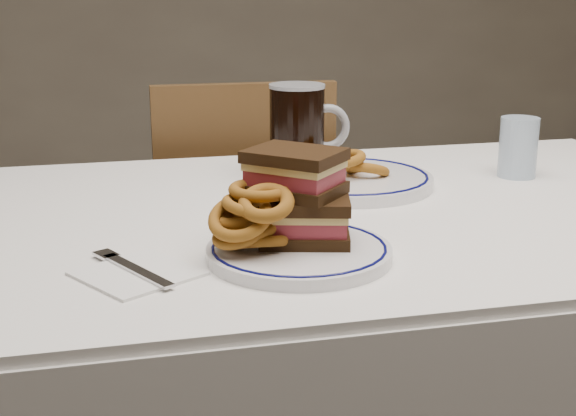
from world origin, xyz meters
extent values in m
cube|color=white|center=(0.00, 0.00, 0.73)|extent=(1.26, 0.86, 0.03)
cylinder|color=#3E2C14|center=(-0.54, 0.34, 0.35)|extent=(0.06, 0.06, 0.71)
cylinder|color=#3E2C14|center=(0.54, 0.34, 0.35)|extent=(0.06, 0.06, 0.71)
cube|color=white|center=(0.00, -0.43, 0.65)|extent=(1.26, 0.01, 0.17)
cube|color=white|center=(0.00, 0.43, 0.65)|extent=(1.26, 0.01, 0.17)
cube|color=#3E2C14|center=(-0.11, 0.72, 0.42)|extent=(0.42, 0.42, 0.04)
cylinder|color=#3E2C14|center=(0.07, 0.89, 0.20)|extent=(0.04, 0.04, 0.40)
cylinder|color=#3E2C14|center=(0.06, 0.54, 0.20)|extent=(0.04, 0.04, 0.40)
cylinder|color=#3E2C14|center=(-0.28, 0.90, 0.20)|extent=(0.04, 0.04, 0.40)
cylinder|color=#3E2C14|center=(-0.29, 0.55, 0.20)|extent=(0.04, 0.04, 0.40)
cube|color=#3E2C14|center=(-0.12, 0.54, 0.66)|extent=(0.41, 0.04, 0.45)
cylinder|color=white|center=(-0.19, -0.22, 0.76)|extent=(0.24, 0.24, 0.02)
torus|color=#0A0C4B|center=(-0.19, -0.22, 0.77)|extent=(0.23, 0.23, 0.00)
cube|color=black|center=(-0.17, -0.20, 0.77)|extent=(0.14, 0.12, 0.02)
cube|color=maroon|center=(-0.17, -0.20, 0.79)|extent=(0.13, 0.11, 0.02)
cube|color=tan|center=(-0.17, -0.20, 0.81)|extent=(0.13, 0.11, 0.01)
cube|color=black|center=(-0.17, -0.20, 0.82)|extent=(0.14, 0.12, 0.02)
cube|color=black|center=(-0.18, -0.18, 0.84)|extent=(0.15, 0.15, 0.02)
cube|color=maroon|center=(-0.18, -0.18, 0.85)|extent=(0.14, 0.14, 0.02)
cube|color=tan|center=(-0.18, -0.18, 0.87)|extent=(0.14, 0.14, 0.01)
cube|color=black|center=(-0.18, -0.18, 0.88)|extent=(0.15, 0.15, 0.02)
torus|color=brown|center=(-0.23, -0.22, 0.77)|extent=(0.08, 0.08, 0.04)
torus|color=brown|center=(-0.25, -0.21, 0.79)|extent=(0.07, 0.07, 0.04)
torus|color=brown|center=(-0.27, -0.23, 0.79)|extent=(0.07, 0.07, 0.04)
torus|color=brown|center=(-0.25, -0.21, 0.80)|extent=(0.08, 0.08, 0.04)
torus|color=brown|center=(-0.26, -0.20, 0.81)|extent=(0.08, 0.08, 0.04)
torus|color=brown|center=(-0.26, -0.23, 0.82)|extent=(0.09, 0.08, 0.07)
torus|color=brown|center=(-0.24, -0.22, 0.82)|extent=(0.09, 0.08, 0.03)
torus|color=brown|center=(-0.23, -0.24, 0.84)|extent=(0.08, 0.07, 0.05)
torus|color=brown|center=(-0.23, -0.21, 0.84)|extent=(0.08, 0.08, 0.02)
cylinder|color=white|center=(-0.22, -0.12, 0.78)|extent=(0.05, 0.05, 0.03)
cylinder|color=#901002|center=(-0.22, -0.12, 0.79)|extent=(0.04, 0.04, 0.01)
cylinder|color=black|center=(-0.08, 0.23, 0.83)|extent=(0.10, 0.10, 0.17)
cylinder|color=#9498A1|center=(-0.08, 0.23, 0.92)|extent=(0.10, 0.10, 0.01)
torus|color=#9498A1|center=(-0.02, 0.23, 0.84)|extent=(0.09, 0.02, 0.09)
cylinder|color=#A6BED7|center=(0.32, 0.13, 0.81)|extent=(0.07, 0.07, 0.11)
cylinder|color=white|center=(-0.01, 0.13, 0.76)|extent=(0.30, 0.30, 0.02)
torus|color=#0A0C4B|center=(-0.01, 0.13, 0.77)|extent=(0.28, 0.28, 0.01)
torus|color=brown|center=(0.03, 0.13, 0.78)|extent=(0.09, 0.08, 0.06)
torus|color=brown|center=(-0.02, 0.15, 0.79)|extent=(0.08, 0.08, 0.03)
torus|color=brown|center=(-0.02, 0.13, 0.80)|extent=(0.09, 0.09, 0.03)
cube|color=white|center=(-0.40, -0.23, 0.75)|extent=(0.18, 0.18, 0.00)
cube|color=#B7B7BC|center=(-0.40, -0.23, 0.76)|extent=(0.08, 0.14, 0.00)
cube|color=#B7B7BC|center=(-0.43, -0.16, 0.76)|extent=(0.04, 0.04, 0.00)
camera|label=1|loc=(-0.43, -1.19, 1.11)|focal=50.00mm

